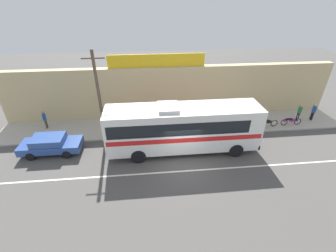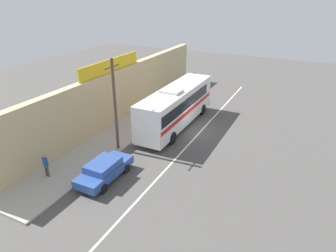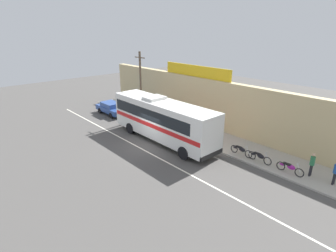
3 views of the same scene
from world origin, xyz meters
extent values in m
plane|color=#4F4C49|center=(0.00, 0.00, 0.00)|extent=(70.00, 70.00, 0.00)
cube|color=#A8A399|center=(0.00, 5.20, 0.07)|extent=(30.00, 3.60, 0.14)
cube|color=tan|center=(0.00, 7.35, 2.40)|extent=(30.00, 0.70, 4.80)
cube|color=gold|center=(-1.33, 7.35, 5.35)|extent=(8.39, 0.12, 1.10)
cube|color=silver|center=(0.00, -0.80, 0.00)|extent=(30.00, 0.14, 0.01)
cube|color=white|center=(0.19, 1.63, 1.99)|extent=(11.01, 2.47, 3.10)
cube|color=black|center=(-0.25, 1.63, 2.54)|extent=(9.69, 2.49, 0.96)
cube|color=red|center=(0.19, 1.63, 1.69)|extent=(10.79, 2.48, 0.36)
cube|color=black|center=(5.67, 1.63, 2.44)|extent=(0.04, 2.22, 1.40)
cube|color=black|center=(5.66, 1.63, 0.62)|extent=(0.12, 2.47, 0.36)
cube|color=silver|center=(-0.91, 1.63, 3.66)|extent=(1.40, 1.73, 0.24)
cylinder|color=black|center=(3.94, 2.78, 0.52)|extent=(1.04, 0.32, 1.04)
cylinder|color=black|center=(3.94, 0.49, 0.52)|extent=(1.04, 0.32, 1.04)
cylinder|color=black|center=(-3.11, 2.78, 0.52)|extent=(1.04, 0.32, 1.04)
cylinder|color=black|center=(-3.11, 0.49, 0.52)|extent=(1.04, 0.32, 1.04)
cube|color=#2D4C93|center=(-9.57, 2.28, 0.61)|extent=(4.34, 1.74, 0.56)
cube|color=#2D4C93|center=(-9.67, 2.28, 1.13)|extent=(2.25, 1.56, 0.48)
cube|color=black|center=(-8.83, 2.28, 1.09)|extent=(0.21, 1.46, 0.34)
cylinder|color=black|center=(-8.31, 3.09, 0.31)|extent=(0.62, 0.20, 0.62)
cylinder|color=black|center=(-8.31, 1.46, 0.31)|extent=(0.62, 0.20, 0.62)
cylinder|color=black|center=(-10.82, 3.09, 0.31)|extent=(0.62, 0.20, 0.62)
cylinder|color=black|center=(-10.82, 1.46, 0.31)|extent=(0.62, 0.20, 0.62)
cylinder|color=brown|center=(-5.86, 3.82, 3.64)|extent=(0.22, 0.22, 7.01)
cylinder|color=brown|center=(-5.86, 3.82, 6.55)|extent=(1.60, 0.10, 0.10)
torus|color=black|center=(7.23, 4.06, 0.45)|extent=(0.62, 0.06, 0.62)
torus|color=black|center=(5.95, 4.06, 0.45)|extent=(0.62, 0.06, 0.62)
cylinder|color=silver|center=(7.15, 4.06, 0.75)|extent=(0.34, 0.04, 0.65)
cylinder|color=silver|center=(7.05, 4.06, 1.07)|extent=(0.03, 0.56, 0.03)
ellipsoid|color=black|center=(6.66, 4.06, 0.63)|extent=(0.56, 0.22, 0.34)
cube|color=black|center=(6.36, 4.06, 0.75)|extent=(0.52, 0.20, 0.10)
ellipsoid|color=black|center=(6.01, 4.06, 0.59)|extent=(0.36, 0.14, 0.16)
torus|color=black|center=(10.97, 4.14, 0.45)|extent=(0.62, 0.06, 0.62)
torus|color=black|center=(9.71, 4.14, 0.45)|extent=(0.62, 0.06, 0.62)
cylinder|color=silver|center=(10.89, 4.14, 0.75)|extent=(0.34, 0.04, 0.65)
cylinder|color=silver|center=(10.79, 4.14, 1.07)|extent=(0.03, 0.56, 0.03)
ellipsoid|color=#991E8C|center=(10.41, 4.14, 0.63)|extent=(0.56, 0.22, 0.34)
cube|color=black|center=(10.11, 4.14, 0.75)|extent=(0.52, 0.20, 0.10)
ellipsoid|color=#991E8C|center=(9.77, 4.14, 0.59)|extent=(0.36, 0.14, 0.16)
torus|color=black|center=(8.75, 4.08, 0.45)|extent=(0.62, 0.06, 0.62)
torus|color=black|center=(7.52, 4.08, 0.45)|extent=(0.62, 0.06, 0.62)
cylinder|color=silver|center=(8.67, 4.08, 0.75)|extent=(0.34, 0.04, 0.65)
cylinder|color=silver|center=(8.57, 4.08, 1.07)|extent=(0.03, 0.56, 0.03)
ellipsoid|color=black|center=(8.20, 4.08, 0.63)|extent=(0.56, 0.22, 0.34)
cube|color=black|center=(7.92, 4.08, 0.75)|extent=(0.52, 0.20, 0.10)
ellipsoid|color=black|center=(7.58, 4.08, 0.59)|extent=(0.36, 0.14, 0.16)
cylinder|color=black|center=(12.79, 4.96, 0.53)|extent=(0.13, 0.13, 0.78)
cylinder|color=black|center=(12.79, 4.78, 0.53)|extent=(0.13, 0.13, 0.78)
cylinder|color=#23519E|center=(12.79, 4.87, 1.22)|extent=(0.30, 0.30, 0.59)
sphere|color=tan|center=(12.79, 4.87, 1.65)|extent=(0.21, 0.21, 0.21)
cylinder|color=#23519E|center=(12.79, 5.07, 1.25)|extent=(0.08, 0.08, 0.54)
cylinder|color=#23519E|center=(12.79, 4.67, 1.25)|extent=(0.08, 0.08, 0.54)
cylinder|color=brown|center=(-11.15, 5.88, 0.53)|extent=(0.13, 0.13, 0.78)
cylinder|color=brown|center=(-11.15, 5.70, 0.53)|extent=(0.13, 0.13, 0.78)
cylinder|color=#23519E|center=(-11.15, 5.79, 1.21)|extent=(0.30, 0.30, 0.58)
sphere|color=#A37556|center=(-11.15, 5.79, 1.64)|extent=(0.21, 0.21, 0.21)
cylinder|color=#23519E|center=(-11.15, 5.99, 1.24)|extent=(0.08, 0.08, 0.54)
cylinder|color=#23519E|center=(-11.15, 5.59, 1.24)|extent=(0.08, 0.08, 0.54)
cylinder|color=black|center=(11.39, 4.94, 0.54)|extent=(0.13, 0.13, 0.80)
cylinder|color=black|center=(11.39, 4.76, 0.54)|extent=(0.13, 0.13, 0.80)
cylinder|color=#2D7A4C|center=(11.39, 4.85, 1.24)|extent=(0.30, 0.30, 0.60)
sphere|color=tan|center=(11.39, 4.85, 1.67)|extent=(0.22, 0.22, 0.22)
cylinder|color=#2D7A4C|center=(11.39, 5.05, 1.27)|extent=(0.08, 0.08, 0.55)
cylinder|color=#2D7A4C|center=(11.39, 4.65, 1.27)|extent=(0.08, 0.08, 0.55)
camera|label=1|loc=(-2.31, -12.43, 10.55)|focal=24.54mm
camera|label=2|loc=(-22.81, -8.88, 11.50)|focal=32.37mm
camera|label=3|loc=(16.65, -12.51, 9.37)|focal=28.56mm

